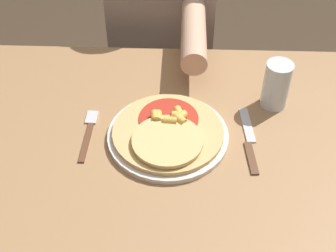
{
  "coord_description": "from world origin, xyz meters",
  "views": [
    {
      "loc": [
        -0.01,
        -0.74,
        1.58
      ],
      "look_at": [
        -0.04,
        0.05,
        0.81
      ],
      "focal_mm": 50.0,
      "sensor_mm": 36.0,
      "label": 1
    }
  ],
  "objects": [
    {
      "name": "knife",
      "position": [
        0.16,
        0.04,
        0.77
      ],
      "size": [
        0.03,
        0.22,
        0.0
      ],
      "color": "brown",
      "rests_on": "dining_table"
    },
    {
      "name": "fork",
      "position": [
        -0.23,
        0.06,
        0.77
      ],
      "size": [
        0.03,
        0.18,
        0.0
      ],
      "color": "brown",
      "rests_on": "dining_table"
    },
    {
      "name": "plate",
      "position": [
        -0.04,
        0.05,
        0.77
      ],
      "size": [
        0.29,
        0.29,
        0.01
      ],
      "color": "silver",
      "rests_on": "dining_table"
    },
    {
      "name": "drinking_glass",
      "position": [
        0.23,
        0.18,
        0.83
      ],
      "size": [
        0.07,
        0.07,
        0.13
      ],
      "color": "silver",
      "rests_on": "dining_table"
    },
    {
      "name": "dining_table",
      "position": [
        0.0,
        0.0,
        0.66
      ],
      "size": [
        1.27,
        0.85,
        0.77
      ],
      "color": "#9E754C",
      "rests_on": "ground_plane"
    },
    {
      "name": "person_diner",
      "position": [
        -0.08,
        0.63,
        0.68
      ],
      "size": [
        0.34,
        0.52,
        1.18
      ],
      "color": "#2D2D38",
      "rests_on": "ground_plane"
    },
    {
      "name": "pizza",
      "position": [
        -0.04,
        0.04,
        0.79
      ],
      "size": [
        0.27,
        0.27,
        0.04
      ],
      "color": "tan",
      "rests_on": "plate"
    }
  ]
}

